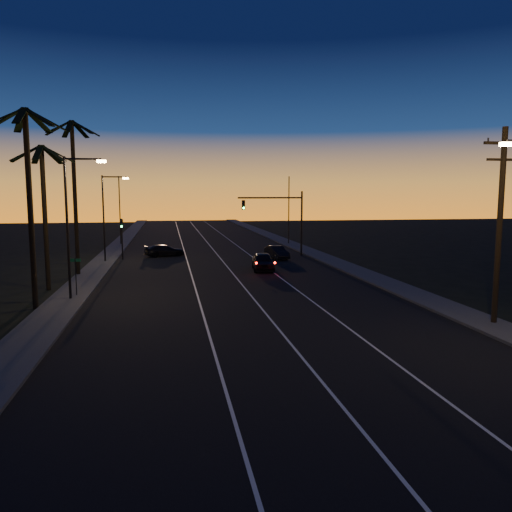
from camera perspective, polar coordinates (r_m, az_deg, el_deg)
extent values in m
plane|color=black|center=(15.02, 10.48, -19.59)|extent=(220.00, 220.00, 0.00)
cube|color=black|center=(43.33, -3.51, -1.81)|extent=(20.00, 170.00, 0.01)
cube|color=#333331|center=(43.51, -18.33, -2.02)|extent=(2.40, 170.00, 0.16)
cube|color=#333331|center=(45.93, 10.51, -1.31)|extent=(2.40, 170.00, 0.16)
cube|color=silver|center=(43.09, -7.48, -1.89)|extent=(0.12, 160.00, 0.01)
cube|color=silver|center=(43.38, -2.85, -1.77)|extent=(0.12, 160.00, 0.01)
cube|color=silver|center=(43.95, 1.68, -1.65)|extent=(0.12, 160.00, 0.01)
cylinder|color=black|center=(31.52, -24.39, 4.73)|extent=(0.32, 0.32, 11.50)
cube|color=black|center=(31.80, -22.91, 14.19)|extent=(2.18, 0.92, 1.18)
cube|color=black|center=(32.61, -23.68, 13.97)|extent=(1.25, 2.12, 1.18)
cube|color=black|center=(32.81, -25.29, 13.84)|extent=(1.34, 2.09, 1.18)
cube|color=black|center=(32.25, -26.62, 13.90)|extent=(2.18, 0.82, 1.18)
cube|color=black|center=(31.34, -26.68, 14.11)|extent=(1.90, 1.69, 1.18)
cube|color=black|center=(30.76, -25.34, 14.33)|extent=(0.45, 2.16, 1.18)
cube|color=black|center=(30.97, -23.63, 14.36)|extent=(1.95, 1.61, 1.18)
cylinder|color=black|center=(37.52, -22.97, 3.93)|extent=(0.32, 0.32, 10.00)
cube|color=black|center=(37.62, -21.66, 10.77)|extent=(2.18, 0.92, 1.18)
cube|color=black|center=(38.42, -22.33, 10.65)|extent=(1.25, 2.12, 1.18)
cube|color=black|center=(38.60, -23.69, 10.57)|extent=(1.34, 2.09, 1.18)
cube|color=black|center=(38.02, -24.78, 10.57)|extent=(2.18, 0.82, 1.18)
cube|color=black|center=(37.10, -24.78, 10.68)|extent=(1.90, 1.69, 1.18)
cube|color=black|center=(36.54, -23.64, 10.80)|extent=(0.45, 2.16, 1.18)
cube|color=black|center=(36.77, -22.23, 10.84)|extent=(1.95, 1.61, 1.18)
cylinder|color=black|center=(43.17, -19.98, 6.07)|extent=(0.32, 0.32, 12.50)
cube|color=black|center=(43.57, -18.87, 13.62)|extent=(2.18, 0.92, 1.18)
cube|color=black|center=(44.35, -19.51, 13.48)|extent=(1.25, 2.12, 1.18)
cube|color=black|center=(44.48, -20.71, 13.41)|extent=(1.34, 2.09, 1.18)
cube|color=black|center=(43.87, -21.63, 13.46)|extent=(2.18, 0.82, 1.18)
cube|color=black|center=(42.96, -21.56, 13.61)|extent=(1.90, 1.69, 1.18)
cube|color=black|center=(42.44, -20.52, 13.74)|extent=(0.45, 2.16, 1.18)
cube|color=black|center=(42.72, -19.31, 13.75)|extent=(1.95, 1.61, 1.18)
cylinder|color=black|center=(33.18, -20.75, 2.82)|extent=(0.16, 0.16, 9.00)
cylinder|color=black|center=(32.99, -19.18, 10.43)|extent=(2.20, 0.12, 0.12)
cube|color=#FFBB66|center=(32.83, -17.24, 10.30)|extent=(0.55, 0.26, 0.16)
cylinder|color=black|center=(50.96, -17.01, 4.03)|extent=(0.16, 0.16, 8.50)
cylinder|color=black|center=(50.81, -15.94, 8.69)|extent=(2.20, 0.12, 0.12)
cube|color=#FFBB66|center=(50.71, -14.68, 8.59)|extent=(0.55, 0.26, 0.16)
cube|color=#FFBB66|center=(23.09, 26.76, 11.34)|extent=(0.55, 0.26, 0.16)
cylinder|color=black|center=(34.49, -19.88, -2.35)|extent=(0.06, 0.06, 2.60)
cube|color=#0E542C|center=(34.32, -19.96, -0.46)|extent=(0.70, 0.03, 0.20)
cylinder|color=black|center=(27.94, 26.05, 2.87)|extent=(0.28, 0.28, 10.00)
cube|color=black|center=(27.99, 26.53, 11.47)|extent=(2.20, 0.14, 0.14)
cube|color=black|center=(27.93, 26.44, 9.84)|extent=(1.80, 0.12, 0.12)
cylinder|color=black|center=(54.54, 5.23, 3.71)|extent=(0.20, 0.20, 7.00)
cylinder|color=black|center=(53.64, 1.63, 6.67)|extent=(7.00, 0.16, 0.16)
cube|color=black|center=(53.14, -1.45, 5.86)|extent=(0.32, 0.28, 1.00)
sphere|color=black|center=(52.96, -1.42, 6.20)|extent=(0.20, 0.20, 0.20)
sphere|color=black|center=(52.97, -1.42, 5.86)|extent=(0.20, 0.20, 0.20)
sphere|color=#14FF59|center=(52.98, -1.42, 5.51)|extent=(0.20, 0.20, 0.20)
cylinder|color=black|center=(52.94, -15.06, 1.87)|extent=(0.14, 0.14, 4.20)
cube|color=black|center=(52.82, -15.11, 3.60)|extent=(0.28, 0.25, 0.90)
sphere|color=black|center=(52.66, -15.14, 3.89)|extent=(0.18, 0.18, 0.18)
sphere|color=black|center=(52.67, -15.13, 3.59)|extent=(0.18, 0.18, 0.18)
sphere|color=#14FF59|center=(52.69, -15.12, 3.29)|extent=(0.18, 0.18, 0.18)
cylinder|color=black|center=(67.85, -15.30, 5.00)|extent=(0.14, 0.14, 9.00)
cylinder|color=black|center=(66.48, 3.77, 5.19)|extent=(0.14, 0.14, 9.00)
imported|color=black|center=(44.05, 0.80, -0.63)|extent=(2.29, 4.69, 1.54)
sphere|color=#FF0F05|center=(41.29, 0.05, -0.80)|extent=(0.18, 0.18, 0.18)
sphere|color=#FF0F05|center=(41.43, 2.17, -0.78)|extent=(0.18, 0.18, 0.18)
imported|color=black|center=(51.83, 2.38, 0.41)|extent=(2.05, 4.18, 1.32)
imported|color=black|center=(54.71, -10.43, 0.63)|extent=(4.67, 2.95, 1.26)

